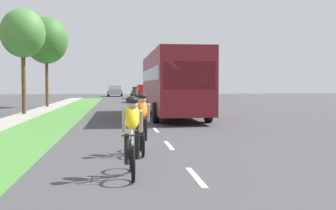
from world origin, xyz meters
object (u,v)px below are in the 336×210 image
object	(u,v)px
street_tree_near	(23,34)
street_tree_far	(46,41)
cyclist_lead	(132,135)
sedan_dark_green	(139,93)
bus_maroon	(172,81)
suv_red	(146,93)
pickup_silver	(115,91)
cyclist_trailing	(142,123)

from	to	relation	value
street_tree_near	street_tree_far	xyz separation A→B (m)	(0.00, 8.41, 0.45)
cyclist_lead	sedan_dark_green	world-z (taller)	cyclist_lead
bus_maroon	street_tree_near	bearing A→B (deg)	163.14
cyclist_lead	suv_red	xyz separation A→B (m)	(2.63, 34.47, 0.14)
cyclist_lead	pickup_silver	bearing A→B (deg)	90.61
pickup_silver	street_tree_far	bearing A→B (deg)	-99.74
cyclist_lead	suv_red	bearing A→B (deg)	85.63
pickup_silver	street_tree_far	world-z (taller)	street_tree_far
suv_red	sedan_dark_green	bearing A→B (deg)	91.07
sedan_dark_green	street_tree_far	xyz separation A→B (m)	(-8.20, -19.32, 4.47)
street_tree_near	street_tree_far	distance (m)	8.42
suv_red	pickup_silver	xyz separation A→B (m)	(-3.23, 21.88, -0.12)
suv_red	pickup_silver	size ratio (longest dim) A/B	0.92
pickup_silver	bus_maroon	bearing A→B (deg)	-85.36
cyclist_trailing	pickup_silver	xyz separation A→B (m)	(-0.94, 53.70, 0.02)
suv_red	pickup_silver	distance (m)	22.12
bus_maroon	suv_red	size ratio (longest dim) A/B	2.47
sedan_dark_green	street_tree_near	xyz separation A→B (m)	(-8.20, -27.74, 4.02)
cyclist_lead	bus_maroon	size ratio (longest dim) A/B	0.15
cyclist_trailing	suv_red	size ratio (longest dim) A/B	0.37
bus_maroon	street_tree_near	xyz separation A→B (m)	(-8.52, 2.58, 2.81)
street_tree_far	pickup_silver	bearing A→B (deg)	80.26
cyclist_lead	street_tree_far	world-z (taller)	street_tree_far
cyclist_lead	street_tree_far	bearing A→B (deg)	102.43
street_tree_near	street_tree_far	bearing A→B (deg)	89.99
sedan_dark_green	pickup_silver	world-z (taller)	pickup_silver
sedan_dark_green	street_tree_far	size ratio (longest dim) A/B	0.61
cyclist_lead	suv_red	size ratio (longest dim) A/B	0.37
sedan_dark_green	pickup_silver	bearing A→B (deg)	105.58
street_tree_far	sedan_dark_green	bearing A→B (deg)	67.01
bus_maroon	suv_red	distance (m)	19.31
cyclist_trailing	sedan_dark_green	world-z (taller)	cyclist_trailing
bus_maroon	street_tree_far	distance (m)	14.29
cyclist_lead	bus_maroon	world-z (taller)	bus_maroon
cyclist_lead	suv_red	distance (m)	34.58
suv_red	street_tree_near	bearing A→B (deg)	-116.73
cyclist_trailing	bus_maroon	xyz separation A→B (m)	(2.40, 12.54, 1.17)
street_tree_near	sedan_dark_green	bearing A→B (deg)	73.53
cyclist_trailing	pickup_silver	size ratio (longest dim) A/B	0.34
sedan_dark_green	street_tree_far	distance (m)	21.46
bus_maroon	sedan_dark_green	distance (m)	30.34
street_tree_near	suv_red	bearing A→B (deg)	63.27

